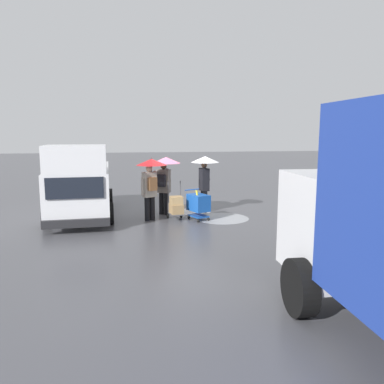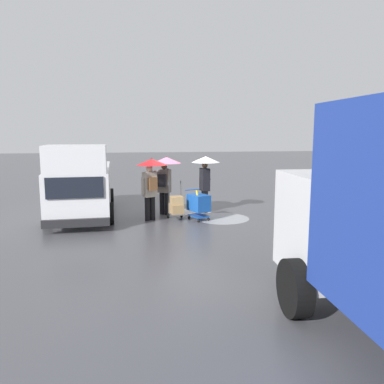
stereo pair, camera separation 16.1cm
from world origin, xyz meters
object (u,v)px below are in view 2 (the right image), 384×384
Objects in this scene: shopping_cart_vendor at (199,204)px; cargo_van_parked_right at (81,184)px; pedestrian_white_side at (165,172)px; pedestrian_black_side at (151,175)px; pedestrian_pink_side at (205,170)px; hand_dolly_boxes at (176,206)px.

cargo_van_parked_right is at bearing -16.06° from shopping_cart_vendor.
pedestrian_black_side is at bearing 55.62° from pedestrian_white_side.
pedestrian_pink_side is at bearing -172.86° from pedestrian_white_side.
pedestrian_white_side is at bearing 177.60° from cargo_van_parked_right.
pedestrian_white_side is (-2.98, 0.12, 0.39)m from cargo_van_parked_right.
cargo_van_parked_right is 2.52× the size of pedestrian_pink_side.
pedestrian_pink_side is at bearing -179.18° from cargo_van_parked_right.
shopping_cart_vendor is 0.77m from hand_dolly_boxes.
pedestrian_black_side reaches higher than shopping_cart_vendor.
cargo_van_parked_right is 4.12× the size of hand_dolly_boxes.
hand_dolly_boxes is (0.75, -0.14, -0.09)m from shopping_cart_vendor.
shopping_cart_vendor is at bearing 172.68° from pedestrian_black_side.
hand_dolly_boxes is at bearing 175.77° from pedestrian_black_side.
cargo_van_parked_right is 4.50m from pedestrian_pink_side.
shopping_cart_vendor is 0.49× the size of pedestrian_pink_side.
pedestrian_pink_side and pedestrian_white_side have the same top height.
pedestrian_white_side is (0.29, -0.89, 1.09)m from hand_dolly_boxes.
cargo_van_parked_right reaches higher than hand_dolly_boxes.
cargo_van_parked_right is 2.62m from pedestrian_black_side.
shopping_cart_vendor is 0.79× the size of hand_dolly_boxes.
pedestrian_pink_side is at bearing -110.88° from shopping_cart_vendor.
hand_dolly_boxes is 0.61× the size of pedestrian_white_side.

